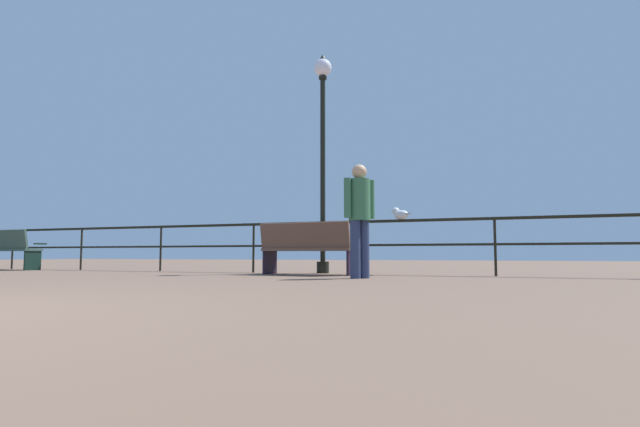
# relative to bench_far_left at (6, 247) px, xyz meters

# --- Properties ---
(pier_railing) EXTENTS (20.50, 0.05, 0.98)m
(pier_railing) POSITION_rel_bench_far_left_xyz_m (7.28, 0.66, 0.21)
(pier_railing) COLOR black
(pier_railing) RESTS_ON ground_plane
(bench_far_left) EXTENTS (1.74, 0.69, 0.92)m
(bench_far_left) POSITION_rel_bench_far_left_xyz_m (0.00, 0.00, 0.00)
(bench_far_left) COLOR #344C41
(bench_far_left) RESTS_ON ground_plane
(bench_near_left) EXTENTS (1.72, 0.76, 0.91)m
(bench_near_left) POSITION_rel_bench_far_left_xyz_m (7.59, -0.01, -0.02)
(bench_near_left) COLOR brown
(bench_near_left) RESTS_ON ground_plane
(lamppost_center) EXTENTS (0.35, 0.35, 4.31)m
(lamppost_center) POSITION_rel_bench_far_left_xyz_m (7.56, 0.83, 2.24)
(lamppost_center) COLOR black
(lamppost_center) RESTS_ON ground_plane
(person_by_bench) EXTENTS (0.37, 0.47, 1.71)m
(person_by_bench) POSITION_rel_bench_far_left_xyz_m (8.84, -0.94, 0.46)
(person_by_bench) COLOR navy
(person_by_bench) RESTS_ON ground_plane
(seagull_on_rail) EXTENTS (0.43, 0.31, 0.22)m
(seagull_on_rail) POSITION_rel_bench_far_left_xyz_m (9.10, 0.67, 0.55)
(seagull_on_rail) COLOR silver
(seagull_on_rail) RESTS_ON pier_railing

